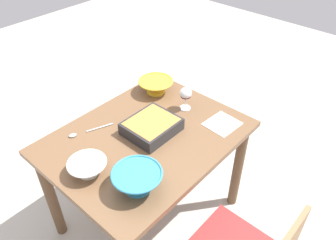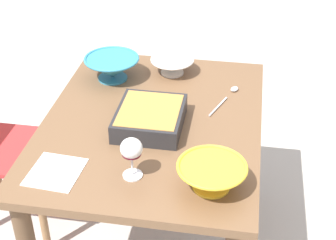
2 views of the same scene
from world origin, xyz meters
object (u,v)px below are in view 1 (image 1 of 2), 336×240
(serving_spoon, at_px, (83,132))
(dining_table, at_px, (147,151))
(serving_bowl, at_px, (137,180))
(napkin, at_px, (222,124))
(small_bowl, at_px, (156,86))
(mixing_bowl, at_px, (88,167))
(wine_glass, at_px, (186,95))
(casserole_dish, at_px, (152,126))

(serving_spoon, bearing_deg, dining_table, 128.64)
(serving_bowl, distance_m, napkin, 0.68)
(small_bowl, height_order, serving_spoon, small_bowl)
(mixing_bowl, relative_size, small_bowl, 0.85)
(napkin, bearing_deg, wine_glass, -84.49)
(casserole_dish, relative_size, serving_spoon, 1.14)
(wine_glass, bearing_deg, mixing_bowl, -1.19)
(casserole_dish, height_order, small_bowl, small_bowl)
(dining_table, bearing_deg, wine_glass, -179.97)
(small_bowl, relative_size, serving_bowl, 0.95)
(small_bowl, bearing_deg, wine_glass, 87.17)
(serving_bowl, bearing_deg, casserole_dish, -145.59)
(casserole_dish, relative_size, mixing_bowl, 1.45)
(mixing_bowl, height_order, napkin, mixing_bowl)
(casserole_dish, xyz_separation_m, serving_spoon, (0.28, -0.29, -0.04))
(wine_glass, bearing_deg, napkin, 95.51)
(casserole_dish, distance_m, napkin, 0.43)
(dining_table, relative_size, serving_spoon, 4.37)
(wine_glass, distance_m, napkin, 0.29)
(small_bowl, relative_size, napkin, 1.25)
(small_bowl, distance_m, serving_bowl, 0.84)
(dining_table, relative_size, wine_glass, 7.27)
(wine_glass, height_order, mixing_bowl, wine_glass)
(casserole_dish, bearing_deg, serving_bowl, 34.41)
(dining_table, bearing_deg, casserole_dish, 175.60)
(small_bowl, relative_size, serving_spoon, 0.92)
(dining_table, height_order, wine_glass, wine_glass)
(wine_glass, xyz_separation_m, casserole_dish, (0.31, 0.00, -0.06))
(casserole_dish, distance_m, serving_bowl, 0.42)
(serving_spoon, bearing_deg, casserole_dish, 133.62)
(mixing_bowl, relative_size, serving_bowl, 0.81)
(dining_table, bearing_deg, napkin, 144.91)
(dining_table, distance_m, serving_spoon, 0.39)
(serving_bowl, bearing_deg, serving_spoon, -97.53)
(small_bowl, bearing_deg, casserole_dish, 40.46)
(napkin, bearing_deg, dining_table, -35.09)
(serving_spoon, bearing_deg, small_bowl, 178.23)
(small_bowl, bearing_deg, serving_bowl, 37.43)
(wine_glass, relative_size, serving_bowl, 0.62)
(wine_glass, height_order, serving_bowl, wine_glass)
(wine_glass, relative_size, mixing_bowl, 0.77)
(dining_table, xyz_separation_m, serving_bowl, (0.30, 0.24, 0.18))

